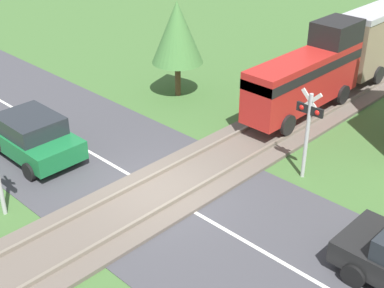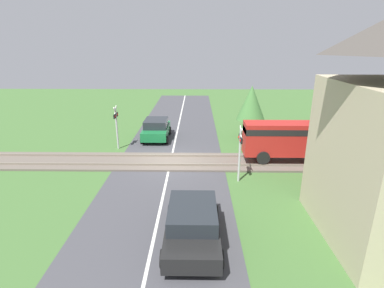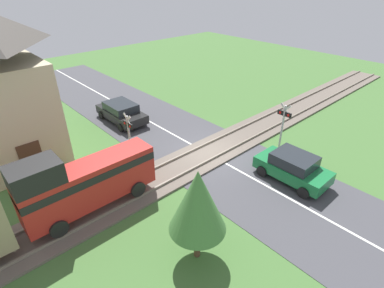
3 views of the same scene
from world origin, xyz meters
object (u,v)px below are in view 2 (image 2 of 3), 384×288
car_near_crossing (156,129)px  pedestrian_by_station (346,175)px  car_far_side (192,222)px  crossing_signal_west_approach (116,122)px  crossing_signal_east_approach (240,147)px

car_near_crossing → pedestrian_by_station: 13.08m
car_far_side → pedestrian_by_station: pedestrian_by_station is taller
crossing_signal_west_approach → pedestrian_by_station: 13.99m
car_far_side → crossing_signal_west_approach: (-9.95, -5.23, 1.15)m
pedestrian_by_station → crossing_signal_west_approach: bearing=-114.1°
crossing_signal_west_approach → crossing_signal_east_approach: same height
pedestrian_by_station → car_near_crossing: bearing=-127.5°
car_near_crossing → car_far_side: car_near_crossing is taller
crossing_signal_west_approach → pedestrian_by_station: size_ratio=1.82×
crossing_signal_east_approach → pedestrian_by_station: size_ratio=1.82×
car_near_crossing → crossing_signal_west_approach: bearing=-45.9°
car_near_crossing → crossing_signal_west_approach: crossing_signal_west_approach is taller
crossing_signal_west_approach → car_near_crossing: bearing=134.1°
crossing_signal_west_approach → pedestrian_by_station: (5.69, 12.73, -1.16)m
crossing_signal_east_approach → pedestrian_by_station: bearing=81.8°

